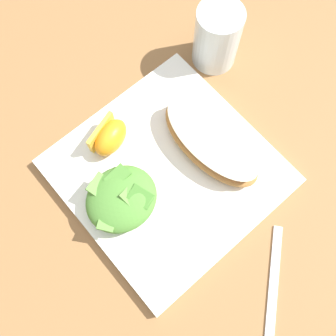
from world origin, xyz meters
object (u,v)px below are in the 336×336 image
Objects in this scene: white_plate at (168,172)px; drinking_clear_cup at (217,37)px; cheesy_pizza_bread at (211,141)px; green_salad_pile at (121,199)px; metal_fork at (272,309)px; orange_wedge_front at (110,137)px.

white_plate is 0.22m from drinking_clear_cup.
green_salad_pile is at bearing -6.45° from cheesy_pizza_bread.
drinking_clear_cup is (-0.27, -0.10, 0.01)m from green_salad_pile.
drinking_clear_cup is (-0.19, -0.10, 0.04)m from white_plate.
green_salad_pile is (0.08, -0.01, 0.03)m from white_plate.
cheesy_pizza_bread is (-0.07, 0.01, 0.03)m from white_plate.
metal_fork is at bearing 58.27° from drinking_clear_cup.
green_salad_pile is 0.28m from drinking_clear_cup.
cheesy_pizza_bread is 0.14m from orange_wedge_front.
drinking_clear_cup is at bearing -175.84° from orange_wedge_front.
drinking_clear_cup is (-0.12, -0.11, 0.02)m from cheesy_pizza_bread.
metal_fork is at bearing 67.62° from cheesy_pizza_bread.
orange_wedge_front is 0.67× the size of drinking_clear_cup.
green_salad_pile is (0.15, -0.02, 0.00)m from cheesy_pizza_bread.
cheesy_pizza_bread is at bearing 44.57° from drinking_clear_cup.
white_plate is 2.78× the size of green_salad_pile.
orange_wedge_front is 0.43× the size of metal_fork.
green_salad_pile is at bearing -76.00° from metal_fork.
metal_fork is (0.02, 0.23, -0.01)m from white_plate.
orange_wedge_front reaches higher than metal_fork.
metal_fork is (-0.06, 0.24, -0.03)m from green_salad_pile.
orange_wedge_front is 0.32m from metal_fork.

